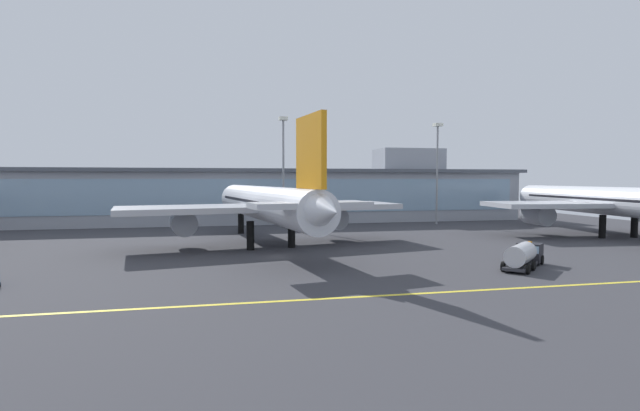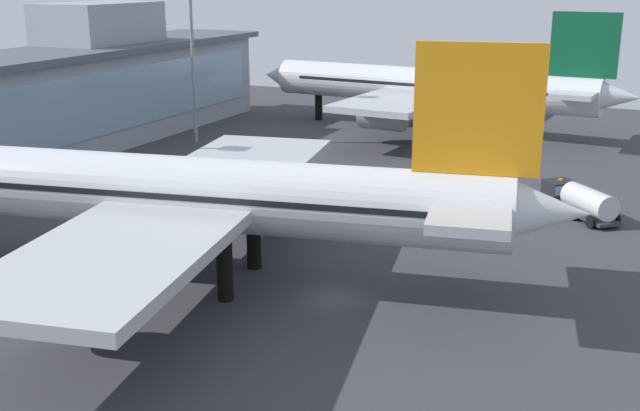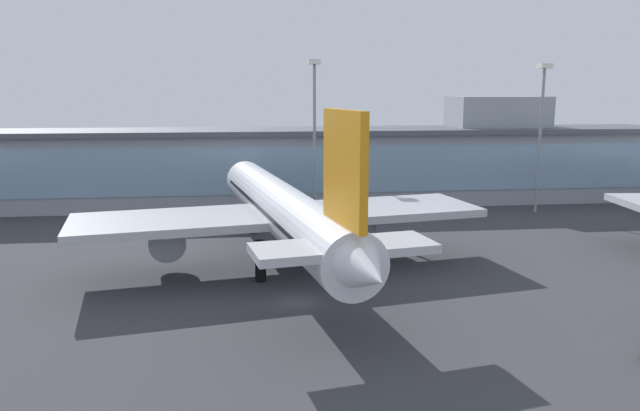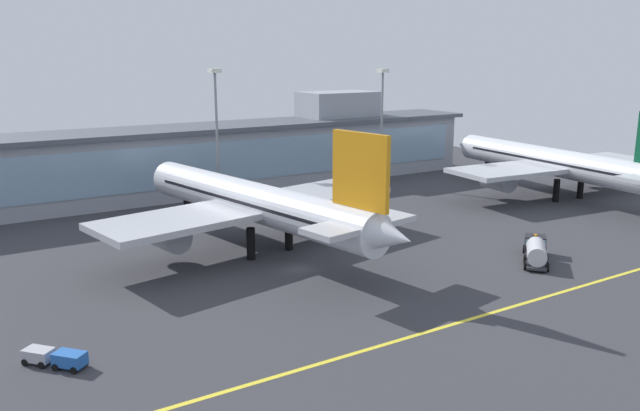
{
  "view_description": "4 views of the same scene",
  "coord_description": "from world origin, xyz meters",
  "px_view_note": "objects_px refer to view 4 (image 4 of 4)",
  "views": [
    {
      "loc": [
        -6.88,
        -59.64,
        10.17
      ],
      "look_at": [
        7.22,
        7.35,
        6.25
      ],
      "focal_mm": 25.8,
      "sensor_mm": 36.0,
      "label": 1
    },
    {
      "loc": [
        -45.48,
        -19.13,
        21.37
      ],
      "look_at": [
        8.1,
        4.54,
        3.9
      ],
      "focal_mm": 43.68,
      "sensor_mm": 36.0,
      "label": 2
    },
    {
      "loc": [
        -4.0,
        -50.95,
        18.67
      ],
      "look_at": [
        3.39,
        11.65,
        6.6
      ],
      "focal_mm": 33.56,
      "sensor_mm": 36.0,
      "label": 3
    },
    {
      "loc": [
        -37.02,
        -63.91,
        25.47
      ],
      "look_at": [
        6.57,
        5.62,
        6.04
      ],
      "focal_mm": 35.9,
      "sensor_mm": 36.0,
      "label": 4
    }
  ],
  "objects_px": {
    "airliner_near_right": "(255,203)",
    "fuel_tanker_truck": "(536,250)",
    "baggage_tug_near": "(55,357)",
    "apron_light_mast_west": "(382,109)",
    "apron_light_mast_centre": "(216,117)",
    "airliner_far_right": "(556,163)"
  },
  "relations": [
    {
      "from": "apron_light_mast_west",
      "to": "fuel_tanker_truck",
      "type": "bearing_deg",
      "value": -105.19
    },
    {
      "from": "airliner_far_right",
      "to": "baggage_tug_near",
      "type": "distance_m",
      "value": 92.72
    },
    {
      "from": "fuel_tanker_truck",
      "to": "baggage_tug_near",
      "type": "distance_m",
      "value": 56.74
    },
    {
      "from": "airliner_far_right",
      "to": "fuel_tanker_truck",
      "type": "xyz_separation_m",
      "value": [
        -33.46,
        -23.61,
        -4.64
      ]
    },
    {
      "from": "baggage_tug_near",
      "to": "apron_light_mast_centre",
      "type": "distance_m",
      "value": 60.77
    },
    {
      "from": "airliner_near_right",
      "to": "apron_light_mast_west",
      "type": "distance_m",
      "value": 49.71
    },
    {
      "from": "apron_light_mast_centre",
      "to": "apron_light_mast_west",
      "type": "bearing_deg",
      "value": -0.05
    },
    {
      "from": "airliner_near_right",
      "to": "apron_light_mast_west",
      "type": "bearing_deg",
      "value": -67.41
    },
    {
      "from": "airliner_far_right",
      "to": "baggage_tug_near",
      "type": "xyz_separation_m",
      "value": [
        -90.14,
        -21.06,
        -5.35
      ]
    },
    {
      "from": "airliner_near_right",
      "to": "airliner_far_right",
      "type": "relative_size",
      "value": 0.97
    },
    {
      "from": "baggage_tug_near",
      "to": "apron_light_mast_west",
      "type": "xyz_separation_m",
      "value": [
        70.22,
        47.31,
        14.18
      ]
    },
    {
      "from": "airliner_near_right",
      "to": "fuel_tanker_truck",
      "type": "height_order",
      "value": "airliner_near_right"
    },
    {
      "from": "airliner_near_right",
      "to": "apron_light_mast_west",
      "type": "xyz_separation_m",
      "value": [
        41.16,
        26.51,
        8.62
      ]
    },
    {
      "from": "baggage_tug_near",
      "to": "apron_light_mast_west",
      "type": "bearing_deg",
      "value": 82.95
    },
    {
      "from": "baggage_tug_near",
      "to": "apron_light_mast_west",
      "type": "relative_size",
      "value": 0.23
    },
    {
      "from": "airliner_near_right",
      "to": "airliner_far_right",
      "type": "xyz_separation_m",
      "value": [
        61.08,
        0.25,
        -0.2
      ]
    },
    {
      "from": "apron_light_mast_west",
      "to": "airliner_near_right",
      "type": "bearing_deg",
      "value": -147.21
    },
    {
      "from": "apron_light_mast_centre",
      "to": "fuel_tanker_truck",
      "type": "bearing_deg",
      "value": -66.77
    },
    {
      "from": "baggage_tug_near",
      "to": "apron_light_mast_centre",
      "type": "bearing_deg",
      "value": 102.3
    },
    {
      "from": "fuel_tanker_truck",
      "to": "apron_light_mast_centre",
      "type": "bearing_deg",
      "value": 71.64
    },
    {
      "from": "airliner_near_right",
      "to": "apron_light_mast_centre",
      "type": "height_order",
      "value": "apron_light_mast_centre"
    },
    {
      "from": "fuel_tanker_truck",
      "to": "apron_light_mast_west",
      "type": "distance_m",
      "value": 53.4
    }
  ]
}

